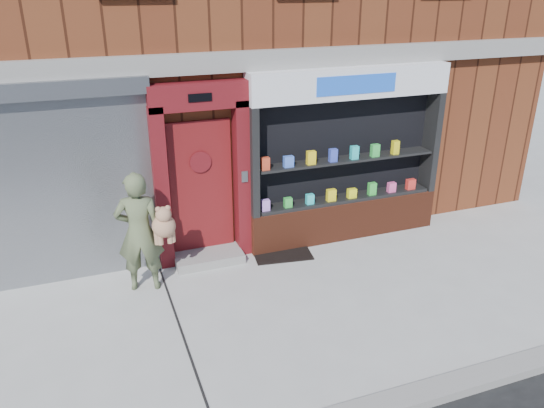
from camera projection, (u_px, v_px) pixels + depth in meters
ground at (290, 308)px, 7.48m from camera, size 80.00×80.00×0.00m
shutter_bay at (45, 175)px, 7.52m from camera, size 3.10×0.30×3.04m
red_door_bay at (202, 175)px, 8.28m from camera, size 1.52×0.58×2.90m
pharmacy_bay at (346, 163)px, 9.07m from camera, size 3.50×0.41×3.00m
woman at (142, 232)px, 7.63m from camera, size 0.88×0.60×1.83m
doormat at (282, 253)px, 8.97m from camera, size 1.04×0.80×0.02m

